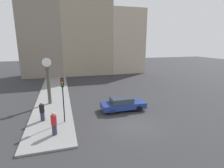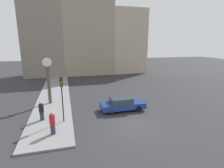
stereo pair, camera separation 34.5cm
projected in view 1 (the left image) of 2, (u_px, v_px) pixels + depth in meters
name	position (u px, v px, depth m)	size (l,w,h in m)	color
ground_plane	(132.00, 125.00, 14.40)	(120.00, 120.00, 0.00)	#2D2D30
sidewalk_corner	(54.00, 95.00, 22.38)	(3.69, 24.89, 0.14)	gray
building_row	(85.00, 38.00, 36.37)	(25.25, 5.00, 16.09)	gray
sedan_car	(123.00, 104.00, 17.46)	(4.38, 1.78, 1.35)	navy
traffic_light_near	(63.00, 91.00, 14.09)	(0.26, 0.24, 3.80)	black
street_clock	(48.00, 82.00, 18.62)	(1.04, 0.46, 5.03)	#4C473D
pedestrian_red_top	(54.00, 124.00, 12.49)	(0.41, 0.41, 1.73)	#2D334C
pedestrian_black_jacket	(42.00, 111.00, 14.76)	(0.41, 0.41, 1.67)	#2D334C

